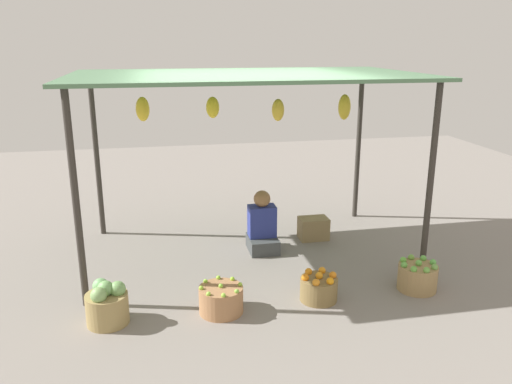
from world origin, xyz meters
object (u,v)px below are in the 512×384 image
object	(u,v)px
basket_limes	(221,299)
basket_cabbages	(107,304)
basket_green_apples	(417,276)
vendor_person	(262,228)
wooden_crate_near_vendor	(313,228)
basket_oranges	(319,288)

from	to	relation	value
basket_limes	basket_cabbages	bearing A→B (deg)	179.71
basket_limes	basket_green_apples	size ratio (longest dim) A/B	1.05
basket_green_apples	basket_cabbages	bearing A→B (deg)	-178.93
vendor_person	basket_green_apples	size ratio (longest dim) A/B	1.88
wooden_crate_near_vendor	basket_cabbages	bearing A→B (deg)	-146.55
basket_cabbages	basket_limes	size ratio (longest dim) A/B	1.00
vendor_person	basket_limes	world-z (taller)	vendor_person
wooden_crate_near_vendor	basket_oranges	bearing A→B (deg)	-105.53
vendor_person	basket_limes	xyz separation A→B (m)	(-0.72, -1.45, -0.16)
basket_green_apples	wooden_crate_near_vendor	world-z (taller)	basket_green_apples
basket_green_apples	wooden_crate_near_vendor	xyz separation A→B (m)	(-0.65, 1.62, -0.00)
basket_green_apples	wooden_crate_near_vendor	size ratio (longest dim) A/B	1.09
vendor_person	basket_oranges	world-z (taller)	vendor_person
vendor_person	wooden_crate_near_vendor	distance (m)	0.80
vendor_person	wooden_crate_near_vendor	size ratio (longest dim) A/B	2.04
basket_cabbages	basket_limes	bearing A→B (deg)	-0.29
basket_oranges	vendor_person	bearing A→B (deg)	101.91
basket_oranges	basket_limes	bearing A→B (deg)	-177.25
basket_limes	basket_green_apples	bearing A→B (deg)	1.76
vendor_person	basket_oranges	xyz separation A→B (m)	(0.30, -1.40, -0.17)
basket_cabbages	basket_green_apples	xyz separation A→B (m)	(3.20, 0.06, -0.05)
basket_limes	vendor_person	bearing A→B (deg)	63.63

